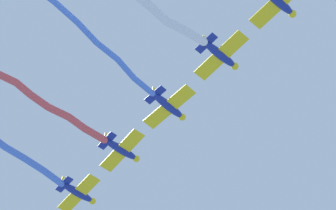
# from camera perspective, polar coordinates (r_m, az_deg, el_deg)

# --- Properties ---
(airplane_lead) EXTENTS (5.18, 6.96, 1.76)m
(airplane_lead) POSITION_cam_1_polar(r_m,az_deg,el_deg) (72.20, 9.07, 8.45)
(airplane_lead) COLOR navy
(airplane_left_wing) EXTENTS (5.19, 6.97, 1.76)m
(airplane_left_wing) POSITION_cam_1_polar(r_m,az_deg,el_deg) (74.86, 4.36, 4.15)
(airplane_left_wing) COLOR navy
(airplane_right_wing) EXTENTS (5.19, 6.98, 1.76)m
(airplane_right_wing) POSITION_cam_1_polar(r_m,az_deg,el_deg) (77.88, 0.06, -0.09)
(airplane_right_wing) COLOR navy
(smoke_trail_right_wing) EXTENTS (30.26, 1.13, 4.75)m
(smoke_trail_right_wing) POSITION_cam_1_polar(r_m,az_deg,el_deg) (74.77, -9.65, 8.40)
(smoke_trail_right_wing) COLOR #4C75DB
(airplane_slot) EXTENTS (5.28, 7.04, 1.76)m
(airplane_slot) POSITION_cam_1_polar(r_m,az_deg,el_deg) (82.16, -3.84, -3.71)
(airplane_slot) COLOR navy
(smoke_trail_slot) EXTENTS (21.39, 5.29, 3.98)m
(smoke_trail_slot) POSITION_cam_1_polar(r_m,az_deg,el_deg) (80.70, -11.73, 1.03)
(smoke_trail_slot) COLOR #DB4C4C
(airplane_trail) EXTENTS (5.26, 7.03, 1.76)m
(airplane_trail) POSITION_cam_1_polar(r_m,az_deg,el_deg) (86.64, -7.41, -7.20)
(airplane_trail) COLOR navy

